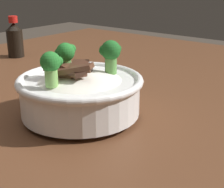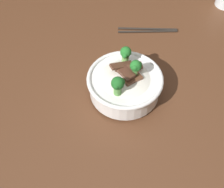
% 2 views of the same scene
% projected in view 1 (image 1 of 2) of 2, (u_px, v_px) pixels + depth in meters
% --- Properties ---
extents(dining_table, '(1.53, 1.10, 0.81)m').
position_uv_depth(dining_table, '(32.00, 162.00, 0.61)').
color(dining_table, '#56331E').
rests_on(dining_table, ground).
extents(rice_bowl, '(0.21, 0.21, 0.12)m').
position_uv_depth(rice_bowl, '(80.00, 90.00, 0.55)').
color(rice_bowl, white).
rests_on(rice_bowl, dining_table).
extents(soy_sauce_bottle, '(0.04, 0.04, 0.11)m').
position_uv_depth(soy_sauce_bottle, '(15.00, 39.00, 0.95)').
color(soy_sauce_bottle, black).
rests_on(soy_sauce_bottle, dining_table).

